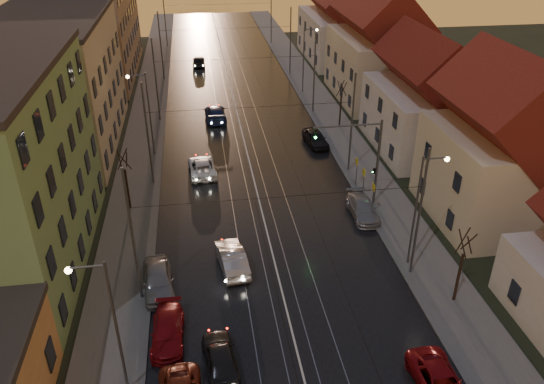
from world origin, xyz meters
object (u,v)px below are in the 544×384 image
driving_car_0 (220,357)px  driving_car_1 (232,258)px  parked_left_2 (168,331)px  parked_right_2 (315,138)px  street_lamp_2 (145,106)px  parked_right_1 (363,208)px  driving_car_3 (215,113)px  driving_car_2 (202,167)px  street_lamp_0 (108,318)px  parked_right_0 (440,383)px  street_lamp_3 (306,54)px  driving_car_4 (199,61)px  parked_left_3 (158,280)px  street_lamp_1 (422,201)px  traffic_light_mast (366,153)px

driving_car_0 → driving_car_1: 8.52m
parked_left_2 → parked_right_2: parked_right_2 is taller
street_lamp_2 → driving_car_0: 27.85m
parked_right_1 → driving_car_3: bearing=116.0°
driving_car_0 → driving_car_2: size_ratio=0.83×
street_lamp_0 → driving_car_3: (6.58, 36.29, -4.11)m
street_lamp_2 → parked_right_0: 34.35m
street_lamp_3 → driving_car_4: street_lamp_3 is taller
street_lamp_3 → parked_left_3: (-16.70, -36.26, -4.11)m
driving_car_1 → driving_car_3: size_ratio=0.85×
driving_car_0 → street_lamp_3: bearing=-113.0°
street_lamp_0 → street_lamp_2: size_ratio=1.00×
street_lamp_3 → parked_right_2: bearing=-97.9°
street_lamp_0 → driving_car_3: street_lamp_0 is taller
driving_car_3 → parked_right_0: bearing=101.1°
driving_car_2 → driving_car_0: bearing=86.4°
driving_car_1 → parked_right_0: 14.95m
street_lamp_2 → parked_right_1: street_lamp_2 is taller
street_lamp_1 → parked_left_2: street_lamp_1 is taller
parked_right_1 → parked_left_2: bearing=-141.4°
street_lamp_1 → parked_right_2: 20.52m
street_lamp_3 → traffic_light_mast: bearing=-92.3°
street_lamp_3 → driving_car_4: 19.45m
driving_car_2 → parked_right_0: size_ratio=1.07×
driving_car_1 → parked_left_2: bearing=48.8°
driving_car_0 → driving_car_4: (0.35, 57.04, 0.06)m
traffic_light_mast → parked_right_1: 4.27m
driving_car_4 → parked_left_2: 54.73m
street_lamp_0 → driving_car_2: street_lamp_0 is taller
driving_car_1 → driving_car_0: bearing=74.0°
driving_car_3 → parked_right_0: driving_car_3 is taller
street_lamp_1 → traffic_light_mast: 8.08m
street_lamp_0 → parked_left_3: street_lamp_0 is taller
driving_car_0 → parked_left_2: size_ratio=0.94×
driving_car_1 → parked_right_2: driving_car_1 is taller
parked_left_2 → parked_left_3: bearing=100.1°
parked_right_1 → driving_car_4: bearing=105.8°
driving_car_3 → parked_right_2: driving_car_3 is taller
driving_car_1 → parked_left_3: 4.99m
street_lamp_1 → parked_left_2: 17.22m
parked_left_2 → parked_right_2: size_ratio=0.99×
driving_car_1 → driving_car_2: size_ratio=0.93×
traffic_light_mast → parked_right_1: traffic_light_mast is taller
parked_left_3 → parked_right_0: size_ratio=0.99×
traffic_light_mast → driving_car_1: bearing=-148.5°
street_lamp_3 → parked_right_1: (-1.50, -29.60, -4.23)m
street_lamp_0 → street_lamp_3: (18.21, 44.00, 0.00)m
street_lamp_3 → driving_car_1: bearing=-109.1°
traffic_light_mast → driving_car_3: size_ratio=1.34×
street_lamp_3 → driving_car_3: (-11.63, -7.71, -4.11)m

